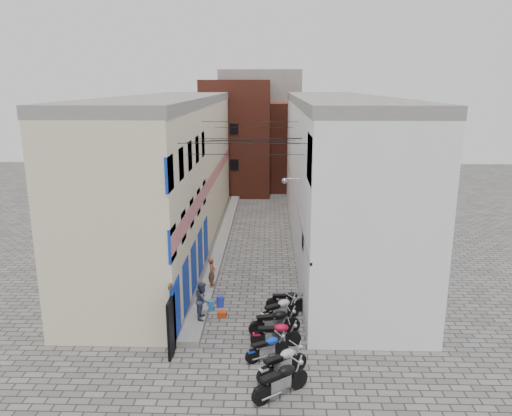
# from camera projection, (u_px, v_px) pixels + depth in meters

# --- Properties ---
(ground) EXTENTS (90.00, 90.00, 0.00)m
(ground) POSITION_uv_depth(u_px,v_px,m) (241.00, 349.00, 18.80)
(ground) COLOR #595654
(ground) RESTS_ON ground
(plinth) EXTENTS (0.90, 26.00, 0.25)m
(plinth) POSITION_uv_depth(u_px,v_px,m) (221.00, 240.00, 31.43)
(plinth) COLOR slate
(plinth) RESTS_ON ground
(building_left) EXTENTS (5.10, 27.00, 9.00)m
(building_left) POSITION_uv_depth(u_px,v_px,m) (171.00, 171.00, 30.40)
(building_left) COLOR beige
(building_left) RESTS_ON ground
(building_right) EXTENTS (5.94, 26.00, 9.00)m
(building_right) POSITION_uv_depth(u_px,v_px,m) (335.00, 172.00, 30.16)
(building_right) COLOR white
(building_right) RESTS_ON ground
(building_far_brick_left) EXTENTS (6.00, 6.00, 10.00)m
(building_far_brick_left) POSITION_uv_depth(u_px,v_px,m) (237.00, 137.00, 44.78)
(building_far_brick_left) COLOR maroon
(building_far_brick_left) RESTS_ON ground
(building_far_brick_right) EXTENTS (5.00, 6.00, 8.00)m
(building_far_brick_right) POSITION_uv_depth(u_px,v_px,m) (291.00, 146.00, 46.83)
(building_far_brick_right) COLOR maroon
(building_far_brick_right) RESTS_ON ground
(building_far_concrete) EXTENTS (8.00, 5.00, 11.00)m
(building_far_concrete) POSITION_uv_depth(u_px,v_px,m) (260.00, 126.00, 50.42)
(building_far_concrete) COLOR slate
(building_far_concrete) RESTS_ON ground
(far_shopfront) EXTENTS (2.00, 0.30, 2.40)m
(far_shopfront) POSITION_uv_depth(u_px,v_px,m) (258.00, 185.00, 42.94)
(far_shopfront) COLOR black
(far_shopfront) RESTS_ON ground
(overhead_wires) EXTENTS (5.80, 13.02, 1.32)m
(overhead_wires) POSITION_uv_depth(u_px,v_px,m) (249.00, 138.00, 24.47)
(overhead_wires) COLOR black
(overhead_wires) RESTS_ON ground
(motorcycle_a) EXTENTS (2.14, 1.83, 1.25)m
(motorcycle_a) POSITION_uv_depth(u_px,v_px,m) (281.00, 379.00, 15.79)
(motorcycle_a) COLOR black
(motorcycle_a) RESTS_ON ground
(motorcycle_b) EXTENTS (2.04, 1.73, 1.19)m
(motorcycle_b) POSITION_uv_depth(u_px,v_px,m) (282.00, 361.00, 16.84)
(motorcycle_b) COLOR #A9A9AD
(motorcycle_b) RESTS_ON ground
(motorcycle_c) EXTENTS (1.79, 1.32, 1.01)m
(motorcycle_c) POSITION_uv_depth(u_px,v_px,m) (267.00, 347.00, 17.97)
(motorcycle_c) COLOR #0B37B1
(motorcycle_c) RESTS_ON ground
(motorcycle_d) EXTENTS (1.98, 0.78, 1.12)m
(motorcycle_d) POSITION_uv_depth(u_px,v_px,m) (276.00, 333.00, 18.84)
(motorcycle_d) COLOR #A80C2A
(motorcycle_d) RESTS_ON ground
(motorcycle_e) EXTENTS (2.20, 1.19, 1.22)m
(motorcycle_e) POSITION_uv_depth(u_px,v_px,m) (275.00, 321.00, 19.71)
(motorcycle_e) COLOR black
(motorcycle_e) RESTS_ON ground
(motorcycle_f) EXTENTS (2.00, 1.64, 1.15)m
(motorcycle_f) POSITION_uv_depth(u_px,v_px,m) (280.00, 309.00, 20.80)
(motorcycle_f) COLOR silver
(motorcycle_f) RESTS_ON ground
(motorcycle_g) EXTENTS (1.88, 0.62, 1.08)m
(motorcycle_g) POSITION_uv_depth(u_px,v_px,m) (287.00, 300.00, 21.78)
(motorcycle_g) COLOR black
(motorcycle_g) RESTS_ON ground
(person_a) EXTENTS (0.36, 0.54, 1.44)m
(person_a) POSITION_uv_depth(u_px,v_px,m) (212.00, 272.00, 23.77)
(person_a) COLOR brown
(person_a) RESTS_ON plinth
(person_b) EXTENTS (0.60, 0.77, 1.57)m
(person_b) POSITION_uv_depth(u_px,v_px,m) (203.00, 300.00, 20.55)
(person_b) COLOR #383C54
(person_b) RESTS_ON plinth
(water_jug_near) EXTENTS (0.36, 0.36, 0.46)m
(water_jug_near) POSITION_uv_depth(u_px,v_px,m) (210.00, 306.00, 21.90)
(water_jug_near) COLOR #267BC2
(water_jug_near) RESTS_ON ground
(water_jug_far) EXTENTS (0.40, 0.40, 0.51)m
(water_jug_far) POSITION_uv_depth(u_px,v_px,m) (220.00, 301.00, 22.28)
(water_jug_far) COLOR #2637C1
(water_jug_far) RESTS_ON ground
(red_crate) EXTENTS (0.40, 0.31, 0.24)m
(red_crate) POSITION_uv_depth(u_px,v_px,m) (222.00, 314.00, 21.34)
(red_crate) COLOR red
(red_crate) RESTS_ON ground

